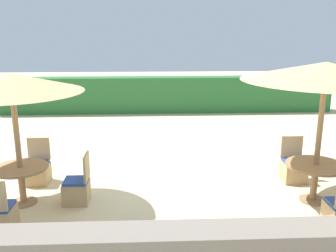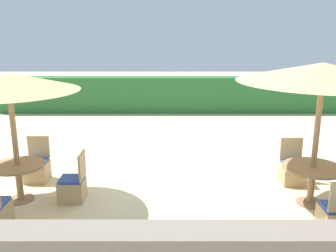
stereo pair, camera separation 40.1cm
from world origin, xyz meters
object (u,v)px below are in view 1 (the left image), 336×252
object	(u,v)px
parasol_front_left	(11,84)
parasol_front_right	(326,72)
patio_chair_front_right_north	(293,169)
round_table_front_left	(21,176)
patio_chair_front_left_north	(38,171)
patio_chair_front_left_east	(77,189)
round_table_front_right	(315,172)

from	to	relation	value
parasol_front_left	parasol_front_right	xyz separation A→B (m)	(5.38, -0.15, 0.19)
parasol_front_right	patio_chair_front_right_north	world-z (taller)	parasol_front_right
patio_chair_front_right_north	round_table_front_left	bearing A→B (deg)	8.53
patio_chair_front_left_north	patio_chair_front_right_north	distance (m)	5.34
round_table_front_left	patio_chair_front_left_north	bearing A→B (deg)	89.42
parasol_front_left	patio_chair_front_left_east	size ratio (longest dim) A/B	2.63
parasol_front_right	round_table_front_right	xyz separation A→B (m)	(-0.00, 0.00, -1.84)
round_table_front_left	patio_chair_front_right_north	distance (m)	5.42
patio_chair_front_left_east	patio_chair_front_left_north	size ratio (longest dim) A/B	1.00
parasol_front_right	parasol_front_left	bearing A→B (deg)	178.40
parasol_front_right	patio_chair_front_left_east	bearing A→B (deg)	178.11
parasol_front_left	patio_chair_front_left_north	distance (m)	2.17
parasol_front_left	patio_chair_front_left_north	bearing A→B (deg)	89.42
parasol_front_left	patio_chair_front_right_north	size ratio (longest dim) A/B	2.63
round_table_front_right	patio_chair_front_right_north	bearing A→B (deg)	91.60
round_table_front_left	parasol_front_right	world-z (taller)	parasol_front_right
round_table_front_right	patio_chair_front_right_north	world-z (taller)	patio_chair_front_right_north
parasol_front_left	patio_chair_front_right_north	world-z (taller)	parasol_front_left
patio_chair_front_left_east	parasol_front_right	world-z (taller)	parasol_front_right
round_table_front_right	patio_chair_front_left_east	bearing A→B (deg)	178.11
patio_chair_front_left_north	patio_chair_front_left_east	bearing A→B (deg)	136.24
round_table_front_left	patio_chair_front_left_east	world-z (taller)	patio_chair_front_left_east
parasol_front_left	parasol_front_right	bearing A→B (deg)	-1.60
round_table_front_left	patio_chair_front_right_north	size ratio (longest dim) A/B	1.06
patio_chair_front_left_east	patio_chair_front_right_north	xyz separation A→B (m)	(4.36, 0.81, 0.00)
round_table_front_left	patio_chair_front_left_north	xyz separation A→B (m)	(0.01, 0.94, -0.28)
round_table_front_right	patio_chair_front_right_north	size ratio (longest dim) A/B	1.16
parasol_front_left	parasol_front_right	size ratio (longest dim) A/B	0.84
patio_chair_front_left_north	parasol_front_right	size ratio (longest dim) A/B	0.32
round_table_front_left	patio_chair_front_left_north	distance (m)	0.98
parasol_front_left	patio_chair_front_left_north	xyz separation A→B (m)	(0.01, 0.94, -1.96)
round_table_front_left	patio_chair_front_left_east	size ratio (longest dim) A/B	1.06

